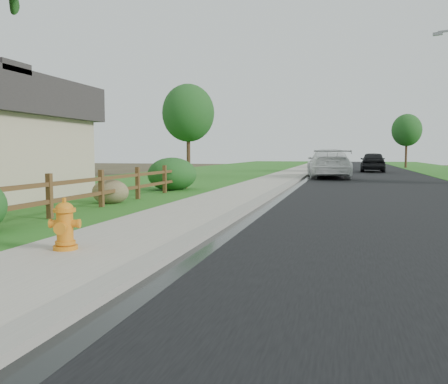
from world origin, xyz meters
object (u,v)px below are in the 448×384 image
(dark_car_mid, at_px, (373,162))
(white_suv, at_px, (328,164))
(ranch_fence, at_px, (78,190))
(fire_hydrant, at_px, (65,226))

(dark_car_mid, bearing_deg, white_suv, 74.61)
(ranch_fence, xyz_separation_m, fire_hydrant, (2.46, -4.40, -0.15))
(ranch_fence, distance_m, white_suv, 20.03)
(ranch_fence, distance_m, dark_car_mid, 30.89)
(dark_car_mid, bearing_deg, ranch_fence, 75.15)
(white_suv, xyz_separation_m, dark_car_mid, (3.19, 10.38, -0.06))
(white_suv, bearing_deg, ranch_fence, 67.64)
(fire_hydrant, height_order, white_suv, white_suv)
(white_suv, height_order, dark_car_mid, white_suv)
(white_suv, bearing_deg, fire_hydrant, 76.29)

